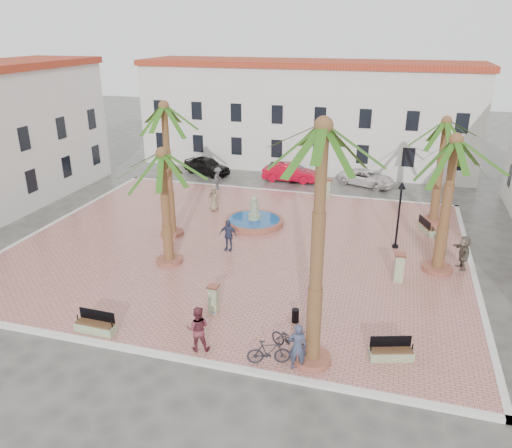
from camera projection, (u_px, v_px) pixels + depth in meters
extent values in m
plane|color=#56544F|center=(240.00, 247.00, 29.81)|extent=(120.00, 120.00, 0.00)
cube|color=#C1746A|center=(240.00, 246.00, 29.78)|extent=(26.00, 22.00, 0.15)
cube|color=silver|center=(282.00, 192.00, 39.60)|extent=(26.30, 0.30, 0.16)
cube|color=silver|center=(156.00, 354.00, 19.96)|extent=(26.30, 0.30, 0.16)
cube|color=silver|center=(473.00, 274.00, 26.41)|extent=(0.30, 22.30, 0.16)
cube|color=silver|center=(54.00, 224.00, 33.15)|extent=(0.30, 22.30, 0.16)
cube|color=silver|center=(306.00, 117.00, 46.01)|extent=(30.00, 7.00, 9.00)
cube|color=#A4351E|center=(308.00, 63.00, 44.26)|extent=(30.40, 7.40, 0.50)
cube|color=black|center=(161.00, 141.00, 47.15)|extent=(1.00, 0.12, 1.60)
cube|color=black|center=(198.00, 143.00, 46.18)|extent=(1.00, 0.12, 1.60)
cube|color=black|center=(237.00, 146.00, 45.21)|extent=(1.00, 0.12, 1.60)
cube|color=black|center=(277.00, 149.00, 44.23)|extent=(1.00, 0.12, 1.60)
cube|color=black|center=(319.00, 151.00, 43.26)|extent=(1.00, 0.12, 1.60)
cube|color=black|center=(362.00, 154.00, 42.29)|extent=(1.00, 0.12, 1.60)
cube|color=black|center=(408.00, 157.00, 41.32)|extent=(1.00, 0.12, 1.60)
cube|color=black|center=(456.00, 160.00, 40.35)|extent=(1.00, 0.12, 1.60)
cube|color=black|center=(159.00, 109.00, 46.04)|extent=(1.00, 0.12, 1.60)
cube|color=black|center=(197.00, 111.00, 45.07)|extent=(1.00, 0.12, 1.60)
cube|color=black|center=(236.00, 113.00, 44.10)|extent=(1.00, 0.12, 1.60)
cube|color=black|center=(277.00, 115.00, 43.13)|extent=(1.00, 0.12, 1.60)
cube|color=black|center=(320.00, 117.00, 42.16)|extent=(1.00, 0.12, 1.60)
cube|color=black|center=(365.00, 119.00, 41.19)|extent=(1.00, 0.12, 1.60)
cube|color=black|center=(413.00, 121.00, 40.21)|extent=(1.00, 0.12, 1.60)
cube|color=black|center=(462.00, 123.00, 39.24)|extent=(1.00, 0.12, 1.60)
cube|color=black|center=(511.00, 176.00, 36.14)|extent=(0.12, 1.00, 1.60)
cube|color=black|center=(31.00, 181.00, 34.94)|extent=(0.12, 1.00, 1.60)
cube|color=black|center=(66.00, 167.00, 38.51)|extent=(0.12, 1.00, 1.60)
cube|color=black|center=(96.00, 155.00, 42.08)|extent=(0.12, 1.00, 1.60)
cube|color=black|center=(24.00, 139.00, 33.83)|extent=(0.12, 1.00, 1.60)
cube|color=black|center=(61.00, 128.00, 37.40)|extent=(0.12, 1.00, 1.60)
cube|color=black|center=(91.00, 119.00, 40.97)|extent=(0.12, 1.00, 1.60)
cylinder|color=#A65843|center=(254.00, 222.00, 32.78)|extent=(3.83, 3.83, 0.36)
cylinder|color=#194C8C|center=(254.00, 219.00, 32.72)|extent=(3.37, 3.37, 0.05)
cylinder|color=gray|center=(254.00, 219.00, 32.72)|extent=(0.82, 0.82, 0.73)
cylinder|color=gray|center=(254.00, 209.00, 32.45)|extent=(0.55, 0.55, 1.09)
sphere|color=gray|center=(254.00, 199.00, 32.20)|extent=(0.40, 0.40, 0.40)
cylinder|color=#A65843|center=(172.00, 233.00, 31.26)|extent=(1.43, 1.43, 0.21)
cylinder|color=brown|center=(168.00, 171.00, 29.80)|extent=(0.46, 0.46, 7.71)
sphere|color=brown|center=(164.00, 106.00, 28.38)|extent=(0.63, 0.63, 0.63)
cylinder|color=#A65843|center=(169.00, 260.00, 27.54)|extent=(1.44, 1.44, 0.22)
cylinder|color=brown|center=(166.00, 208.00, 26.40)|extent=(0.47, 0.47, 5.94)
sphere|color=brown|center=(162.00, 153.00, 25.31)|extent=(0.63, 0.63, 0.63)
cylinder|color=#A65843|center=(312.00, 358.00, 19.39)|extent=(1.48, 1.48, 0.22)
cylinder|color=brown|center=(317.00, 252.00, 17.70)|extent=(0.48, 0.48, 8.93)
sphere|color=brown|center=(324.00, 126.00, 16.06)|extent=(0.65, 0.65, 0.65)
cylinder|color=#A65843|center=(437.00, 268.00, 26.62)|extent=(1.56, 1.56, 0.23)
cylinder|color=brown|center=(446.00, 206.00, 25.32)|extent=(0.51, 0.51, 6.81)
sphere|color=brown|center=(456.00, 140.00, 24.07)|extent=(0.68, 0.68, 0.68)
cylinder|color=#A65843|center=(433.00, 220.00, 33.24)|extent=(1.52, 1.52, 0.23)
cylinder|color=brown|center=(440.00, 172.00, 32.01)|extent=(0.49, 0.49, 6.47)
sphere|color=brown|center=(447.00, 121.00, 30.82)|extent=(0.67, 0.67, 0.67)
cube|color=gray|center=(96.00, 328.00, 21.20)|extent=(1.80, 0.58, 0.40)
cube|color=#56351E|center=(95.00, 323.00, 21.11)|extent=(1.70, 0.53, 0.06)
cube|color=black|center=(97.00, 315.00, 21.21)|extent=(1.69, 0.09, 0.50)
cylinder|color=black|center=(78.00, 318.00, 21.31)|extent=(0.05, 0.05, 0.30)
cylinder|color=black|center=(112.00, 324.00, 20.84)|extent=(0.05, 0.05, 0.30)
cube|color=gray|center=(391.00, 355.00, 19.47)|extent=(1.80, 1.02, 0.38)
cube|color=#56351E|center=(391.00, 350.00, 19.39)|extent=(1.69, 0.95, 0.06)
cube|color=black|center=(391.00, 341.00, 19.49)|extent=(1.56, 0.54, 0.48)
cylinder|color=black|center=(371.00, 348.00, 19.33)|extent=(0.05, 0.05, 0.29)
cylinder|color=black|center=(412.00, 347.00, 19.37)|extent=(0.05, 0.05, 0.29)
cube|color=gray|center=(440.00, 253.00, 28.24)|extent=(0.83, 1.79, 0.38)
cube|color=#56351E|center=(440.00, 249.00, 28.16)|extent=(0.76, 1.68, 0.06)
cube|color=black|center=(437.00, 245.00, 28.15)|extent=(0.34, 1.61, 0.48)
cylinder|color=black|center=(439.00, 253.00, 27.44)|extent=(0.05, 0.05, 0.29)
cylinder|color=black|center=(443.00, 242.00, 28.79)|extent=(0.05, 0.05, 0.29)
cube|color=gray|center=(427.00, 229.00, 31.55)|extent=(1.14, 1.81, 0.39)
cube|color=#56351E|center=(427.00, 226.00, 31.47)|extent=(1.06, 1.71, 0.06)
cube|color=black|center=(425.00, 222.00, 31.35)|extent=(0.66, 1.54, 0.48)
cylinder|color=black|center=(433.00, 229.00, 30.67)|extent=(0.05, 0.05, 0.29)
cylinder|color=black|center=(422.00, 219.00, 32.19)|extent=(0.05, 0.05, 0.29)
cylinder|color=black|center=(314.00, 316.00, 22.28)|extent=(0.35, 0.35, 0.15)
cylinder|color=black|center=(315.00, 282.00, 21.63)|extent=(0.12, 0.12, 3.45)
cone|color=black|center=(317.00, 242.00, 20.94)|extent=(0.42, 0.42, 0.38)
sphere|color=beige|center=(317.00, 245.00, 21.00)|extent=(0.23, 0.23, 0.23)
cylinder|color=black|center=(395.00, 246.00, 29.39)|extent=(0.36, 0.36, 0.16)
cylinder|color=black|center=(398.00, 217.00, 28.72)|extent=(0.12, 0.12, 3.59)
cone|color=black|center=(402.00, 185.00, 28.00)|extent=(0.44, 0.44, 0.40)
sphere|color=beige|center=(402.00, 188.00, 28.06)|extent=(0.24, 0.24, 0.24)
cube|color=gray|center=(214.00, 300.00, 22.52)|extent=(0.40, 0.40, 1.27)
cube|color=#A65843|center=(213.00, 286.00, 22.27)|extent=(0.50, 0.50, 0.10)
cube|color=gray|center=(328.00, 189.00, 37.84)|extent=(0.44, 0.44, 1.34)
cube|color=#A65843|center=(329.00, 180.00, 37.57)|extent=(0.56, 0.56, 0.10)
cube|color=gray|center=(399.00, 268.00, 25.27)|extent=(0.48, 0.48, 1.43)
cube|color=#A65843|center=(401.00, 255.00, 24.99)|extent=(0.60, 0.60, 0.11)
cylinder|color=black|center=(295.00, 316.00, 21.88)|extent=(0.32, 0.32, 0.63)
imported|color=#343A52|center=(298.00, 347.00, 18.65)|extent=(0.79, 0.59, 1.96)
imported|color=black|center=(290.00, 340.00, 19.87)|extent=(1.94, 1.35, 0.97)
imported|color=maroon|center=(198.00, 329.00, 19.79)|extent=(1.09, 0.95, 1.93)
imported|color=black|center=(269.00, 352.00, 19.11)|extent=(1.77, 0.99, 1.03)
imported|color=#7E6D51|center=(214.00, 199.00, 34.99)|extent=(1.00, 0.82, 1.75)
imported|color=#2E3757|center=(228.00, 235.00, 28.76)|extent=(1.12, 0.52, 1.86)
imported|color=#46464B|center=(218.00, 178.00, 39.64)|extent=(0.70, 1.18, 1.78)
imported|color=#695E50|center=(463.00, 252.00, 26.51)|extent=(1.00, 1.84, 1.89)
imported|color=black|center=(207.00, 166.00, 44.36)|extent=(4.86, 3.35, 1.53)
imported|color=red|center=(290.00, 173.00, 42.29)|extent=(4.58, 1.69, 1.50)
imported|color=#9B9AA3|center=(295.00, 172.00, 42.77)|extent=(4.59, 1.99, 1.31)
imported|color=white|center=(367.00, 178.00, 41.21)|extent=(5.02, 3.57, 1.27)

